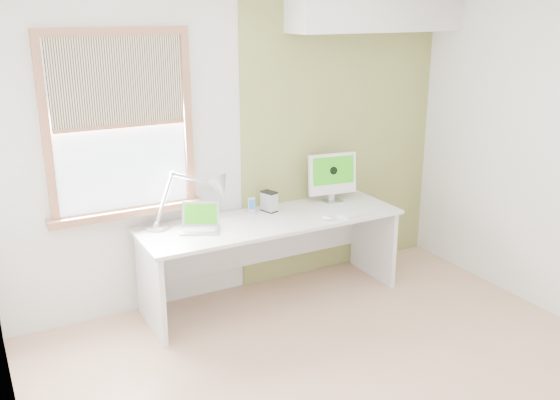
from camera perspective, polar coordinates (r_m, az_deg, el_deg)
room at (r=3.70m, az=7.73°, el=0.09°), size 4.04×3.54×2.64m
accent_wall at (r=5.64m, az=5.67°, el=6.25°), size 2.00×0.02×2.60m
soffit at (r=5.51m, az=8.87°, el=17.39°), size 1.60×0.40×0.42m
window at (r=4.76m, az=-14.63°, el=6.66°), size 1.20×0.14×1.42m
desk at (r=5.16m, az=-1.09°, el=-3.60°), size 2.20×0.70×0.73m
desk_lamp at (r=4.99m, az=-6.72°, el=0.72°), size 0.80×0.32×0.45m
laptop at (r=4.83m, az=-7.43°, el=-2.16°), size 0.37×0.34×0.21m
phone_dock at (r=5.17m, az=-2.66°, el=-0.82°), size 0.09×0.09×0.14m
external_drive at (r=5.20m, az=-1.02°, el=-0.13°), size 0.12×0.15×0.17m
imac at (r=5.45m, az=4.88°, el=2.35°), size 0.45×0.17×0.44m
keyboard at (r=5.23m, az=7.59°, el=-1.08°), size 0.47×0.20×0.02m
mouse at (r=5.03m, az=4.44°, el=-1.66°), size 0.10×0.12×0.03m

